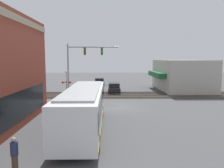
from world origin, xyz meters
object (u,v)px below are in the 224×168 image
at_px(city_bus, 84,107).
at_px(parked_car_black, 114,88).
at_px(crossing_signal, 66,82).
at_px(pedestrian_by_lamp, 14,154).
at_px(parked_car_blue, 100,82).

relative_size(city_bus, parked_car_black, 2.38).
distance_m(city_bus, crossing_signal, 11.49).
distance_m(city_bus, pedestrian_by_lamp, 6.51).
distance_m(parked_car_black, parked_car_blue, 9.19).
height_order(city_bus, parked_car_blue, city_bus).
xyz_separation_m(crossing_signal, parked_car_blue, (15.94, -3.36, -1.61)).
distance_m(crossing_signal, parked_car_black, 9.42).
distance_m(crossing_signal, parked_car_blue, 16.36).
bearing_deg(crossing_signal, city_bus, -162.98).
bearing_deg(city_bus, pedestrian_by_lamp, 157.23).
height_order(city_bus, crossing_signal, crossing_signal).
bearing_deg(pedestrian_by_lamp, city_bus, -22.77).
height_order(city_bus, parked_car_black, city_bus).
xyz_separation_m(city_bus, pedestrian_by_lamp, (-5.95, 2.50, -0.87)).
xyz_separation_m(crossing_signal, parked_car_black, (7.12, -5.96, -1.60)).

